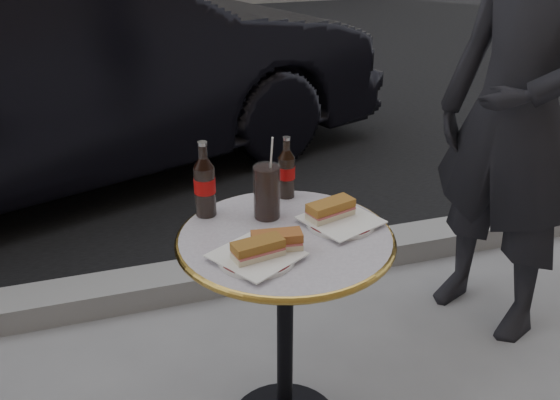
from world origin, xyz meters
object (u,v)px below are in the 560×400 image
object	(u,v)px
bistro_table	(285,339)
cola_bottle_left	(204,179)
pedestrian	(519,116)
cola_bottle_right	(286,167)
parked_car	(50,70)
plate_right	(341,222)
cola_glass	(267,192)
plate_left	(257,257)

from	to	relation	value
bistro_table	cola_bottle_left	bearing A→B (deg)	133.51
bistro_table	pedestrian	distance (m)	1.18
bistro_table	cola_bottle_right	size ratio (longest dim) A/B	3.65
parked_car	pedestrian	distance (m)	2.66
plate_right	cola_bottle_right	bearing A→B (deg)	112.09
bistro_table	pedestrian	size ratio (longest dim) A/B	0.42
bistro_table	cola_glass	size ratio (longest dim) A/B	4.44
plate_left	cola_glass	size ratio (longest dim) A/B	1.26
cola_bottle_right	pedestrian	world-z (taller)	pedestrian
plate_left	plate_right	distance (m)	0.31
plate_left	pedestrian	bearing A→B (deg)	21.76
parked_car	pedestrian	world-z (taller)	pedestrian
bistro_table	plate_left	bearing A→B (deg)	-138.57
cola_glass	parked_car	xyz separation A→B (m)	(-0.64, 2.28, -0.13)
parked_car	bistro_table	bearing A→B (deg)	175.23
cola_bottle_left	plate_left	bearing A→B (deg)	-76.09
cola_bottle_right	cola_glass	size ratio (longest dim) A/B	1.22
plate_right	cola_bottle_left	size ratio (longest dim) A/B	0.87
plate_left	cola_glass	world-z (taller)	cola_glass
bistro_table	pedestrian	bearing A→B (deg)	19.05
plate_right	cola_glass	bearing A→B (deg)	150.24
parked_car	plate_right	bearing A→B (deg)	179.15
cola_bottle_right	plate_left	bearing A→B (deg)	-119.71
bistro_table	cola_bottle_left	world-z (taller)	cola_bottle_left
plate_right	pedestrian	bearing A→B (deg)	21.69
bistro_table	cola_bottle_right	world-z (taller)	cola_bottle_right
plate_left	plate_right	size ratio (longest dim) A/B	1.02
cola_glass	bistro_table	bearing A→B (deg)	-82.70
plate_right	cola_bottle_left	distance (m)	0.42
pedestrian	plate_right	bearing A→B (deg)	-91.02
cola_glass	cola_bottle_right	bearing A→B (deg)	49.84
plate_right	cola_glass	distance (m)	0.23
parked_car	pedestrian	bearing A→B (deg)	-161.04
cola_bottle_left	pedestrian	distance (m)	1.21
plate_left	pedestrian	world-z (taller)	pedestrian
bistro_table	cola_bottle_left	distance (m)	0.55
cola_glass	plate_left	bearing A→B (deg)	-113.19
bistro_table	plate_left	distance (m)	0.40
cola_bottle_right	bistro_table	bearing A→B (deg)	-108.83
parked_car	pedestrian	xyz separation A→B (m)	(1.67, -2.06, 0.19)
cola_bottle_right	parked_car	size ratio (longest dim) A/B	0.05
bistro_table	plate_right	world-z (taller)	plate_right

